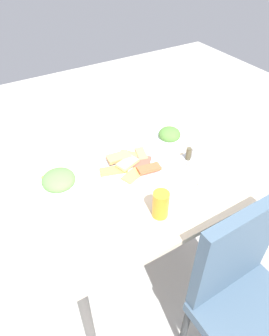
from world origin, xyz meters
name	(u,v)px	position (x,y,z in m)	size (l,w,h in m)	color
ground_plane	(137,262)	(0.00, 0.00, 0.00)	(6.00, 6.00, 0.00)	#B9B5AF
dining_table	(137,190)	(0.00, 0.00, 0.63)	(1.01, 0.80, 0.72)	beige
dining_chair	(246,294)	(-0.14, 0.62, 0.49)	(0.43, 0.43, 0.88)	#465D72
pide_platter	(131,165)	(-0.01, -0.07, 0.73)	(0.31, 0.31, 0.05)	white
salad_plate_greens	(59,181)	(0.33, -0.13, 0.74)	(0.21, 0.21, 0.07)	white
salad_plate_rice	(169,135)	(-0.31, -0.17, 0.74)	(0.20, 0.20, 0.07)	white
soda_can	(161,204)	(0.04, 0.25, 0.78)	(0.07, 0.07, 0.12)	orange
paper_napkin	(215,179)	(-0.30, 0.20, 0.72)	(0.11, 0.11, 0.00)	white
fork	(212,176)	(-0.30, 0.18, 0.72)	(0.19, 0.02, 0.01)	silver
spoon	(218,180)	(-0.30, 0.22, 0.72)	(0.20, 0.02, 0.01)	silver
condiment_caddy	(191,156)	(-0.29, 0.03, 0.74)	(0.11, 0.11, 0.08)	#B2B2B7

